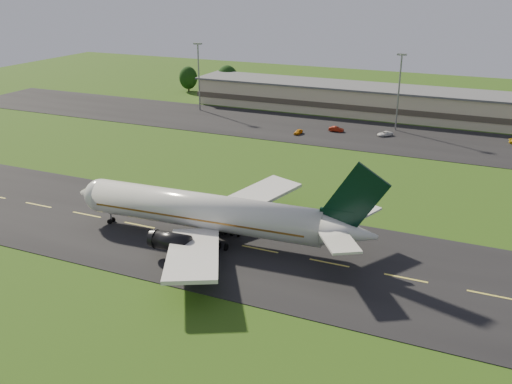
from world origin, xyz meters
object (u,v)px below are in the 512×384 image
at_px(terminal, 412,104).
at_px(airliner, 209,213).
at_px(service_vehicle_a, 298,132).
at_px(service_vehicle_c, 385,134).
at_px(light_mast_west, 199,69).
at_px(light_mast_centre, 399,83).
at_px(service_vehicle_b, 336,129).

bearing_deg(terminal, airliner, -98.91).
height_order(service_vehicle_a, service_vehicle_c, service_vehicle_a).
relative_size(light_mast_west, service_vehicle_c, 4.86).
relative_size(airliner, light_mast_centre, 2.52).
xyz_separation_m(light_mast_west, service_vehicle_c, (58.67, -7.00, -12.06)).
relative_size(light_mast_centre, service_vehicle_b, 5.13).
xyz_separation_m(airliner, light_mast_centre, (13.66, 79.95, 8.08)).
xyz_separation_m(airliner, terminal, (15.07, 96.13, -0.67)).
relative_size(airliner, light_mast_west, 2.52).
distance_m(light_mast_west, service_vehicle_a, 41.90).
relative_size(terminal, light_mast_west, 7.13).
relative_size(service_vehicle_b, service_vehicle_c, 0.95).
relative_size(terminal, service_vehicle_a, 41.05).
relative_size(terminal, service_vehicle_b, 36.54).
relative_size(airliner, service_vehicle_b, 12.93).
bearing_deg(service_vehicle_b, light_mast_centre, -64.19).
bearing_deg(light_mast_centre, service_vehicle_c, -100.78).
distance_m(service_vehicle_a, service_vehicle_b, 10.60).
height_order(light_mast_west, service_vehicle_c, light_mast_west).
bearing_deg(airliner, light_mast_west, 116.88).
bearing_deg(service_vehicle_a, service_vehicle_c, 23.40).
distance_m(airliner, service_vehicle_a, 66.26).
relative_size(light_mast_centre, service_vehicle_c, 4.86).
bearing_deg(light_mast_west, airliner, -59.91).
bearing_deg(light_mast_centre, service_vehicle_a, -147.41).
height_order(airliner, service_vehicle_c, airliner).
xyz_separation_m(service_vehicle_b, service_vehicle_c, (12.81, 0.93, -0.07)).
height_order(light_mast_centre, service_vehicle_c, light_mast_centre).
bearing_deg(service_vehicle_b, terminal, -36.28).
relative_size(airliner, service_vehicle_c, 12.24).
distance_m(terminal, service_vehicle_a, 38.98).
bearing_deg(light_mast_centre, terminal, 85.05).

